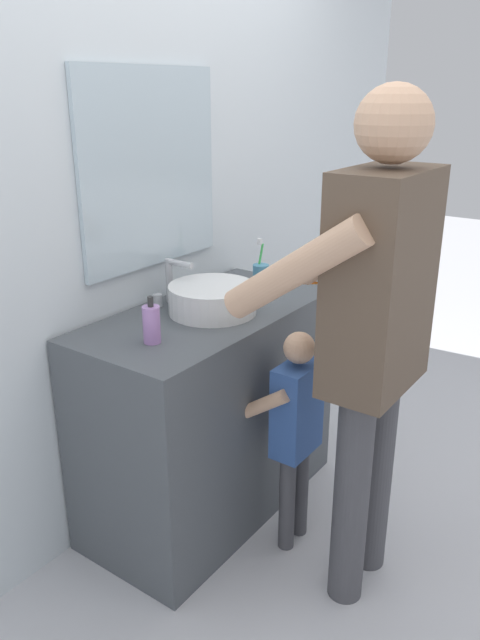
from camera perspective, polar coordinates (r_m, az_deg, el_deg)
ground_plane at (r=2.71m, az=2.73°, el=-18.52°), size 14.00×14.00×0.00m
back_wall at (r=2.51m, az=-8.96°, el=12.22°), size 4.40×0.10×2.70m
vanity_cabinet at (r=2.60m, az=-2.72°, el=-8.45°), size 1.12×0.54×0.89m
sink_basin at (r=2.39m, az=-2.54°, el=1.99°), size 0.34×0.34×0.11m
faucet at (r=2.51m, az=-6.31°, el=3.39°), size 0.18×0.14×0.18m
toothbrush_cup at (r=2.72m, az=1.91°, el=4.21°), size 0.07×0.07×0.21m
soap_bottle at (r=2.12m, az=-8.13°, el=-0.36°), size 0.06×0.06×0.17m
child_toddler at (r=2.36m, az=5.04°, el=-9.26°), size 0.28×0.28×0.89m
adult_parent at (r=2.00m, az=12.12°, el=0.50°), size 0.53×0.56×1.72m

